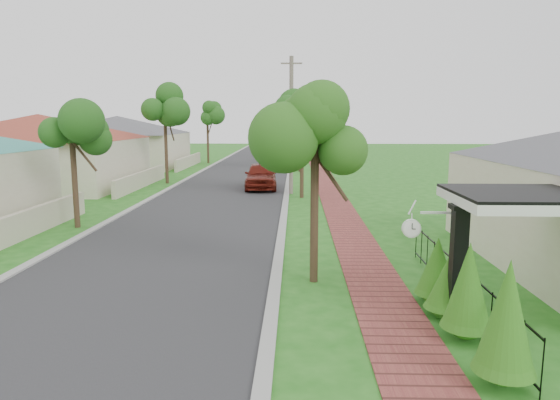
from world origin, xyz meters
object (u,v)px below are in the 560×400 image
(parked_car_red, at_px, (261,176))
(parked_car_white, at_px, (274,155))
(utility_pole, at_px, (291,125))
(porch_post, at_px, (458,270))
(near_tree, at_px, (315,137))
(station_clock, at_px, (413,227))

(parked_car_red, xyz_separation_m, parked_car_white, (-0.00, 19.75, -0.04))
(parked_car_red, bearing_deg, utility_pole, -50.55)
(porch_post, relative_size, utility_pole, 0.33)
(parked_car_white, xyz_separation_m, utility_pole, (1.90, -21.80, 3.16))
(parked_car_red, distance_m, parked_car_white, 19.75)
(porch_post, xyz_separation_m, utility_pole, (-3.65, 18.44, 2.81))
(parked_car_red, height_order, near_tree, near_tree)
(porch_post, distance_m, parked_car_white, 40.63)
(porch_post, relative_size, parked_car_red, 0.53)
(parked_car_white, bearing_deg, near_tree, -86.51)
(utility_pole, bearing_deg, near_tree, -87.29)
(station_clock, bearing_deg, porch_post, -25.00)
(utility_pole, xyz_separation_m, station_clock, (2.79, -18.04, -1.98))
(near_tree, xyz_separation_m, station_clock, (2.04, -2.16, -1.84))
(porch_post, distance_m, parked_car_red, 21.23)
(near_tree, relative_size, station_clock, 4.53)
(parked_car_red, relative_size, utility_pole, 0.61)
(parked_car_white, distance_m, station_clock, 40.14)
(near_tree, bearing_deg, parked_car_red, 98.41)
(porch_post, bearing_deg, parked_car_white, 97.85)
(parked_car_white, distance_m, utility_pole, 22.11)
(porch_post, bearing_deg, station_clock, 155.00)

